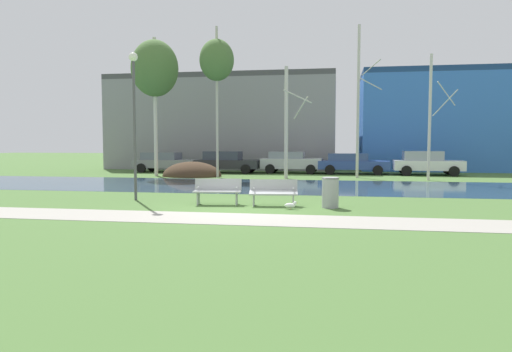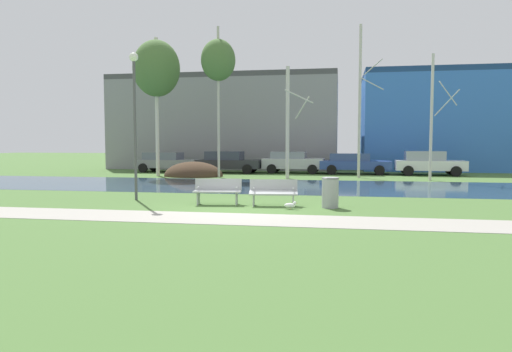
{
  "view_description": "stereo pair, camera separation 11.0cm",
  "coord_description": "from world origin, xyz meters",
  "px_view_note": "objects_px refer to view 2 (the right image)",
  "views": [
    {
      "loc": [
        2.99,
        -14.34,
        2.13
      ],
      "look_at": [
        0.33,
        1.35,
        0.98
      ],
      "focal_mm": 33.16,
      "sensor_mm": 36.0,
      "label": 1
    },
    {
      "loc": [
        3.1,
        -14.32,
        2.13
      ],
      "look_at": [
        0.33,
        1.35,
        0.98
      ],
      "focal_mm": 33.16,
      "sensor_mm": 36.0,
      "label": 2
    }
  ],
  "objects_px": {
    "streetlamp": "(135,102)",
    "seagull": "(290,205)",
    "parked_sedan_second_dark": "(228,162)",
    "parked_suv_fifth_white": "(428,163)",
    "parked_van_nearest_grey": "(167,162)",
    "bench_left": "(218,191)",
    "bench_right": "(273,192)",
    "parked_wagon_fourth_blue": "(354,163)",
    "trash_bin": "(330,192)",
    "parked_hatch_third_silver": "(292,162)"
  },
  "relations": [
    {
      "from": "parked_van_nearest_grey",
      "to": "parked_sedan_second_dark",
      "type": "xyz_separation_m",
      "value": [
        4.46,
        -0.11,
        0.04
      ]
    },
    {
      "from": "trash_bin",
      "to": "parked_wagon_fourth_blue",
      "type": "distance_m",
      "value": 16.62
    },
    {
      "from": "bench_left",
      "to": "streetlamp",
      "type": "height_order",
      "value": "streetlamp"
    },
    {
      "from": "bench_left",
      "to": "seagull",
      "type": "bearing_deg",
      "value": -16.06
    },
    {
      "from": "trash_bin",
      "to": "parked_suv_fifth_white",
      "type": "relative_size",
      "value": 0.23
    },
    {
      "from": "bench_left",
      "to": "trash_bin",
      "type": "bearing_deg",
      "value": -2.5
    },
    {
      "from": "parked_suv_fifth_white",
      "to": "bench_left",
      "type": "bearing_deg",
      "value": -120.97
    },
    {
      "from": "parked_van_nearest_grey",
      "to": "parked_suv_fifth_white",
      "type": "distance_m",
      "value": 17.61
    },
    {
      "from": "streetlamp",
      "to": "parked_wagon_fourth_blue",
      "type": "height_order",
      "value": "streetlamp"
    },
    {
      "from": "parked_sedan_second_dark",
      "to": "bench_right",
      "type": "bearing_deg",
      "value": -71.47
    },
    {
      "from": "trash_bin",
      "to": "parked_suv_fifth_white",
      "type": "distance_m",
      "value": 17.31
    },
    {
      "from": "seagull",
      "to": "parked_wagon_fourth_blue",
      "type": "bearing_deg",
      "value": 81.86
    },
    {
      "from": "parked_hatch_third_silver",
      "to": "bench_left",
      "type": "bearing_deg",
      "value": -93.17
    },
    {
      "from": "bench_left",
      "to": "parked_sedan_second_dark",
      "type": "relative_size",
      "value": 0.37
    },
    {
      "from": "trash_bin",
      "to": "parked_suv_fifth_white",
      "type": "height_order",
      "value": "parked_suv_fifth_white"
    },
    {
      "from": "seagull",
      "to": "streetlamp",
      "type": "xyz_separation_m",
      "value": [
        -5.82,
        1.41,
        3.43
      ]
    },
    {
      "from": "streetlamp",
      "to": "seagull",
      "type": "bearing_deg",
      "value": -13.66
    },
    {
      "from": "bench_right",
      "to": "parked_van_nearest_grey",
      "type": "height_order",
      "value": "parked_van_nearest_grey"
    },
    {
      "from": "parked_hatch_third_silver",
      "to": "parked_suv_fifth_white",
      "type": "distance_m",
      "value": 8.76
    },
    {
      "from": "parked_suv_fifth_white",
      "to": "bench_right",
      "type": "bearing_deg",
      "value": -115.69
    },
    {
      "from": "parked_van_nearest_grey",
      "to": "parked_sedan_second_dark",
      "type": "height_order",
      "value": "parked_sedan_second_dark"
    },
    {
      "from": "bench_left",
      "to": "parked_sedan_second_dark",
      "type": "distance_m",
      "value": 16.46
    },
    {
      "from": "seagull",
      "to": "parked_sedan_second_dark",
      "type": "height_order",
      "value": "parked_sedan_second_dark"
    },
    {
      "from": "bench_left",
      "to": "parked_suv_fifth_white",
      "type": "xyz_separation_m",
      "value": [
        9.67,
        16.12,
        0.33
      ]
    },
    {
      "from": "bench_left",
      "to": "parked_sedan_second_dark",
      "type": "height_order",
      "value": "parked_sedan_second_dark"
    },
    {
      "from": "bench_right",
      "to": "seagull",
      "type": "distance_m",
      "value": 1.04
    },
    {
      "from": "parked_van_nearest_grey",
      "to": "parked_wagon_fourth_blue",
      "type": "bearing_deg",
      "value": 0.96
    },
    {
      "from": "bench_right",
      "to": "trash_bin",
      "type": "bearing_deg",
      "value": -5.04
    },
    {
      "from": "seagull",
      "to": "trash_bin",
      "type": "bearing_deg",
      "value": 25.02
    },
    {
      "from": "trash_bin",
      "to": "parked_sedan_second_dark",
      "type": "bearing_deg",
      "value": 114.09
    },
    {
      "from": "bench_right",
      "to": "bench_left",
      "type": "bearing_deg",
      "value": 180.0
    },
    {
      "from": "streetlamp",
      "to": "parked_hatch_third_silver",
      "type": "xyz_separation_m",
      "value": [
        4.17,
        15.87,
        -2.78
      ]
    },
    {
      "from": "parked_hatch_third_silver",
      "to": "parked_suv_fifth_white",
      "type": "bearing_deg",
      "value": -2.84
    },
    {
      "from": "trash_bin",
      "to": "streetlamp",
      "type": "height_order",
      "value": "streetlamp"
    },
    {
      "from": "trash_bin",
      "to": "parked_wagon_fourth_blue",
      "type": "bearing_deg",
      "value": 85.77
    },
    {
      "from": "bench_right",
      "to": "parked_wagon_fourth_blue",
      "type": "bearing_deg",
      "value": 79.31
    },
    {
      "from": "streetlamp",
      "to": "trash_bin",
      "type": "bearing_deg",
      "value": -6.81
    },
    {
      "from": "bench_right",
      "to": "parked_van_nearest_grey",
      "type": "relative_size",
      "value": 0.36
    },
    {
      "from": "trash_bin",
      "to": "streetlamp",
      "type": "distance_m",
      "value": 7.72
    },
    {
      "from": "trash_bin",
      "to": "parked_suv_fifth_white",
      "type": "xyz_separation_m",
      "value": [
        5.88,
        16.28,
        0.29
      ]
    },
    {
      "from": "streetlamp",
      "to": "bench_right",
      "type": "bearing_deg",
      "value": -7.45
    },
    {
      "from": "seagull",
      "to": "parked_van_nearest_grey",
      "type": "distance_m",
      "value": 19.93
    },
    {
      "from": "parked_hatch_third_silver",
      "to": "parked_suv_fifth_white",
      "type": "height_order",
      "value": "parked_suv_fifth_white"
    },
    {
      "from": "parked_wagon_fourth_blue",
      "to": "parked_sedan_second_dark",
      "type": "bearing_deg",
      "value": -177.82
    },
    {
      "from": "seagull",
      "to": "parked_suv_fifth_white",
      "type": "height_order",
      "value": "parked_suv_fifth_white"
    },
    {
      "from": "parked_sedan_second_dark",
      "to": "parked_suv_fifth_white",
      "type": "xyz_separation_m",
      "value": [
        13.14,
        0.03,
        0.03
      ]
    },
    {
      "from": "bench_left",
      "to": "parked_wagon_fourth_blue",
      "type": "height_order",
      "value": "parked_wagon_fourth_blue"
    },
    {
      "from": "trash_bin",
      "to": "seagull",
      "type": "bearing_deg",
      "value": -154.98
    },
    {
      "from": "bench_right",
      "to": "streetlamp",
      "type": "relative_size",
      "value": 0.31
    },
    {
      "from": "parked_sedan_second_dark",
      "to": "parked_suv_fifth_white",
      "type": "bearing_deg",
      "value": 0.14
    }
  ]
}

